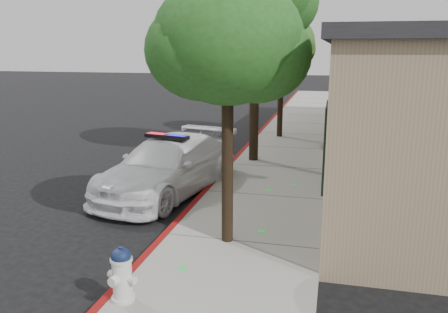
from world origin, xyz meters
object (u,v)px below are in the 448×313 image
street_tree_near (228,47)px  street_tree_far (283,45)px  clapboard_building (435,99)px  fire_hydrant (122,274)px  police_car (168,166)px

street_tree_near → street_tree_far: (-0.29, 11.23, 0.09)m
street_tree_far → clapboard_building: bearing=-21.5°
fire_hydrant → street_tree_far: bearing=101.0°
clapboard_building → police_car: clapboard_building is taller
police_car → street_tree_near: size_ratio=1.10×
street_tree_near → police_car: bearing=127.7°
street_tree_near → street_tree_far: street_tree_far is taller
clapboard_building → police_car: size_ratio=3.78×
clapboard_building → police_car: bearing=-142.3°
fire_hydrant → street_tree_near: 4.29m
fire_hydrant → clapboard_building: bearing=75.3°
police_car → fire_hydrant: size_ratio=6.40×
street_tree_far → street_tree_near: bearing=-88.5°
clapboard_building → street_tree_far: 6.29m
police_car → street_tree_far: bearing=87.7°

